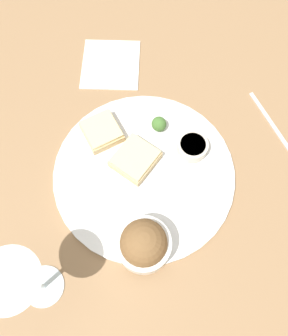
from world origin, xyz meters
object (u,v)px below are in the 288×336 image
(sauce_ramekin, at_px, (192,147))
(wine_glass, at_px, (21,282))
(cheese_toast_near, at_px, (135,159))
(napkin, at_px, (111,64))
(cheese_toast_far, at_px, (102,131))
(fork, at_px, (272,124))
(salad_bowl, at_px, (144,244))

(sauce_ramekin, relative_size, wine_glass, 0.37)
(cheese_toast_near, bearing_deg, sauce_ramekin, -44.75)
(napkin, bearing_deg, cheese_toast_far, -149.90)
(napkin, xyz_separation_m, fork, (0.05, -0.38, 0.00))
(sauce_ramekin, xyz_separation_m, cheese_toast_far, (-0.07, 0.17, -0.00))
(salad_bowl, relative_size, fork, 0.63)
(fork, bearing_deg, sauce_ramekin, 143.12)
(salad_bowl, relative_size, cheese_toast_near, 1.10)
(sauce_ramekin, relative_size, cheese_toast_near, 0.72)
(sauce_ramekin, bearing_deg, salad_bowl, -173.79)
(cheese_toast_far, xyz_separation_m, napkin, (0.17, 0.10, -0.02))
(cheese_toast_near, xyz_separation_m, fork, (0.24, -0.20, -0.02))
(cheese_toast_far, relative_size, napkin, 0.52)
(sauce_ramekin, distance_m, cheese_toast_near, 0.12)
(wine_glass, xyz_separation_m, fork, (0.52, -0.20, -0.12))
(salad_bowl, height_order, cheese_toast_far, salad_bowl)
(cheese_toast_near, height_order, wine_glass, wine_glass)
(sauce_ramekin, relative_size, fork, 0.41)
(salad_bowl, bearing_deg, cheese_toast_far, 52.93)
(fork, bearing_deg, salad_bowl, 166.15)
(fork, bearing_deg, wine_glass, 158.58)
(napkin, height_order, fork, same)
(sauce_ramekin, bearing_deg, wine_glass, 166.34)
(salad_bowl, relative_size, cheese_toast_far, 0.96)
(salad_bowl, distance_m, sauce_ramekin, 0.22)
(sauce_ramekin, height_order, cheese_toast_far, same)
(napkin, bearing_deg, salad_bowl, -137.07)
(cheese_toast_near, relative_size, fork, 0.57)
(cheese_toast_far, bearing_deg, cheese_toast_near, -99.18)
(cheese_toast_near, distance_m, wine_glass, 0.30)
(salad_bowl, relative_size, wine_glass, 0.57)
(cheese_toast_near, bearing_deg, wine_glass, 178.59)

